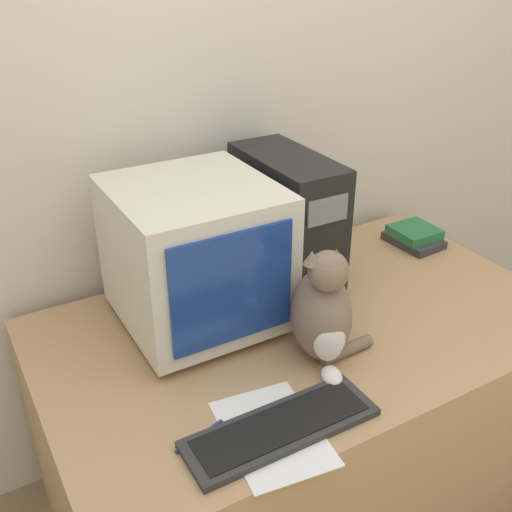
{
  "coord_description": "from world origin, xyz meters",
  "views": [
    {
      "loc": [
        -0.85,
        -0.73,
        1.7
      ],
      "look_at": [
        -0.16,
        0.47,
        0.96
      ],
      "focal_mm": 42.0,
      "sensor_mm": 36.0,
      "label": 1
    }
  ],
  "objects_px": {
    "computer_tower": "(286,222)",
    "book_stack": "(414,236)",
    "keyboard": "(281,427)",
    "pen": "(199,436)",
    "crt_monitor": "(195,255)",
    "cat": "(323,313)"
  },
  "relations": [
    {
      "from": "computer_tower",
      "to": "book_stack",
      "type": "relative_size",
      "value": 2.11
    },
    {
      "from": "keyboard",
      "to": "book_stack",
      "type": "bearing_deg",
      "value": 31.19
    },
    {
      "from": "computer_tower",
      "to": "book_stack",
      "type": "height_order",
      "value": "computer_tower"
    },
    {
      "from": "keyboard",
      "to": "pen",
      "type": "distance_m",
      "value": 0.19
    },
    {
      "from": "pen",
      "to": "book_stack",
      "type": "bearing_deg",
      "value": 23.91
    },
    {
      "from": "crt_monitor",
      "to": "computer_tower",
      "type": "bearing_deg",
      "value": 10.45
    },
    {
      "from": "computer_tower",
      "to": "cat",
      "type": "relative_size",
      "value": 1.28
    },
    {
      "from": "crt_monitor",
      "to": "keyboard",
      "type": "height_order",
      "value": "crt_monitor"
    },
    {
      "from": "cat",
      "to": "pen",
      "type": "bearing_deg",
      "value": -145.1
    },
    {
      "from": "crt_monitor",
      "to": "cat",
      "type": "distance_m",
      "value": 0.39
    },
    {
      "from": "book_stack",
      "to": "keyboard",
      "type": "bearing_deg",
      "value": -148.81
    },
    {
      "from": "computer_tower",
      "to": "crt_monitor",
      "type": "bearing_deg",
      "value": -169.55
    },
    {
      "from": "keyboard",
      "to": "pen",
      "type": "height_order",
      "value": "keyboard"
    },
    {
      "from": "crt_monitor",
      "to": "keyboard",
      "type": "bearing_deg",
      "value": -93.36
    },
    {
      "from": "crt_monitor",
      "to": "book_stack",
      "type": "bearing_deg",
      "value": 3.46
    },
    {
      "from": "computer_tower",
      "to": "keyboard",
      "type": "bearing_deg",
      "value": -123.05
    },
    {
      "from": "keyboard",
      "to": "cat",
      "type": "height_order",
      "value": "cat"
    },
    {
      "from": "keyboard",
      "to": "computer_tower",
      "type": "bearing_deg",
      "value": 56.95
    },
    {
      "from": "computer_tower",
      "to": "cat",
      "type": "height_order",
      "value": "computer_tower"
    },
    {
      "from": "pen",
      "to": "keyboard",
      "type": "bearing_deg",
      "value": -23.29
    },
    {
      "from": "computer_tower",
      "to": "book_stack",
      "type": "bearing_deg",
      "value": -0.89
    },
    {
      "from": "book_stack",
      "to": "computer_tower",
      "type": "bearing_deg",
      "value": 179.11
    }
  ]
}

